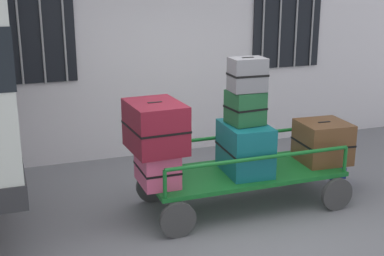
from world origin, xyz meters
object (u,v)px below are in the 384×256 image
(luggage_cart, at_px, (243,177))
(suitcase_midleft_middle, at_px, (245,107))
(suitcase_midleft_bottom, at_px, (245,148))
(backpack, at_px, (337,168))
(suitcase_left_bottom, at_px, (157,168))
(suitcase_left_middle, at_px, (155,126))
(suitcase_midleft_top, at_px, (247,74))
(suitcase_center_bottom, at_px, (323,142))

(luggage_cart, xyz_separation_m, suitcase_midleft_middle, (0.00, -0.00, 0.87))
(suitcase_midleft_bottom, bearing_deg, backpack, 9.14)
(suitcase_midleft_bottom, bearing_deg, luggage_cart, 90.00)
(luggage_cart, bearing_deg, suitcase_midleft_middle, -90.00)
(suitcase_left_bottom, bearing_deg, suitcase_midleft_middle, 1.15)
(suitcase_left_middle, distance_m, suitcase_midleft_top, 1.20)
(suitcase_left_middle, distance_m, backpack, 2.73)
(luggage_cart, relative_size, suitcase_center_bottom, 3.83)
(luggage_cart, relative_size, suitcase_midleft_top, 5.79)
(suitcase_left_middle, distance_m, suitcase_midleft_bottom, 1.14)
(backpack, bearing_deg, suitcase_left_bottom, -174.72)
(suitcase_left_middle, relative_size, backpack, 1.74)
(suitcase_left_middle, height_order, suitcase_center_bottom, suitcase_left_middle)
(suitcase_center_bottom, bearing_deg, suitcase_midleft_bottom, -179.64)
(suitcase_midleft_bottom, bearing_deg, suitcase_left_middle, 177.38)
(suitcase_midleft_bottom, xyz_separation_m, backpack, (1.50, 0.24, -0.53))
(suitcase_midleft_middle, bearing_deg, suitcase_center_bottom, -0.94)
(suitcase_midleft_top, bearing_deg, luggage_cart, 90.00)
(suitcase_midleft_bottom, bearing_deg, suitcase_midleft_top, -90.00)
(luggage_cart, bearing_deg, suitcase_midleft_top, -90.00)
(suitcase_midleft_bottom, xyz_separation_m, suitcase_center_bottom, (1.08, 0.01, -0.04))
(luggage_cart, height_order, suitcase_midleft_bottom, suitcase_midleft_bottom)
(luggage_cart, bearing_deg, backpack, 8.22)
(luggage_cart, bearing_deg, suitcase_center_bottom, -0.94)
(suitcase_left_bottom, height_order, suitcase_left_middle, suitcase_left_middle)
(suitcase_left_middle, bearing_deg, luggage_cart, -1.32)
(luggage_cart, distance_m, suitcase_midleft_middle, 0.87)
(suitcase_midleft_bottom, relative_size, suitcase_midleft_middle, 1.74)
(suitcase_left_bottom, bearing_deg, suitcase_left_middle, 90.00)
(suitcase_center_bottom, bearing_deg, suitcase_left_middle, 178.87)
(suitcase_midleft_bottom, distance_m, backpack, 1.60)
(suitcase_left_middle, height_order, backpack, suitcase_left_middle)
(suitcase_midleft_bottom, xyz_separation_m, suitcase_midleft_middle, (0.00, 0.02, 0.49))
(suitcase_left_bottom, xyz_separation_m, suitcase_midleft_bottom, (1.08, -0.00, 0.10))
(suitcase_midleft_middle, bearing_deg, suitcase_midleft_top, -90.00)
(luggage_cart, distance_m, suitcase_midleft_top, 1.26)
(suitcase_midleft_bottom, distance_m, suitcase_center_bottom, 1.08)
(suitcase_left_bottom, relative_size, suitcase_center_bottom, 0.91)
(luggage_cart, distance_m, suitcase_left_bottom, 1.11)
(luggage_cart, height_order, suitcase_left_middle, suitcase_left_middle)
(backpack, bearing_deg, suitcase_left_middle, -175.75)
(suitcase_left_middle, bearing_deg, suitcase_midleft_bottom, -2.62)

